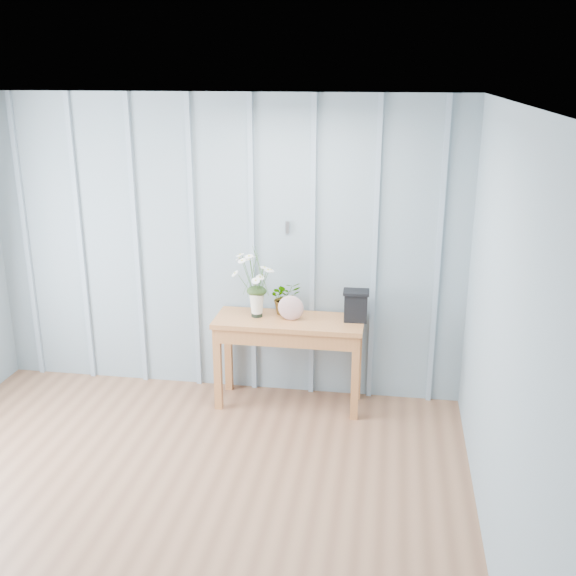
% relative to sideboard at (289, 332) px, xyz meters
% --- Properties ---
extents(ground, '(4.50, 4.50, 0.00)m').
position_rel_sideboard_xyz_m(ground, '(-0.59, -1.99, -0.64)').
color(ground, brown).
rests_on(ground, ground).
extents(room_shell, '(4.00, 4.50, 2.50)m').
position_rel_sideboard_xyz_m(room_shell, '(-0.59, -1.08, 1.35)').
color(room_shell, '#8498A3').
rests_on(room_shell, ground).
extents(sideboard, '(1.20, 0.45, 0.75)m').
position_rel_sideboard_xyz_m(sideboard, '(0.00, 0.00, 0.00)').
color(sideboard, '#AB6836').
rests_on(sideboard, ground).
extents(daisy_vase, '(0.40, 0.30, 0.56)m').
position_rel_sideboard_xyz_m(daisy_vase, '(-0.27, 0.02, 0.47)').
color(daisy_vase, black).
rests_on(daisy_vase, sideboard).
extents(spider_plant, '(0.32, 0.31, 0.28)m').
position_rel_sideboard_xyz_m(spider_plant, '(-0.05, 0.13, 0.25)').
color(spider_plant, '#213816').
rests_on(spider_plant, sideboard).
extents(felt_disc_vessel, '(0.21, 0.06, 0.21)m').
position_rel_sideboard_xyz_m(felt_disc_vessel, '(0.02, -0.02, 0.22)').
color(felt_disc_vessel, '#8A4252').
rests_on(felt_disc_vessel, sideboard).
extents(carved_box, '(0.21, 0.17, 0.25)m').
position_rel_sideboard_xyz_m(carved_box, '(0.53, 0.05, 0.24)').
color(carved_box, black).
rests_on(carved_box, sideboard).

